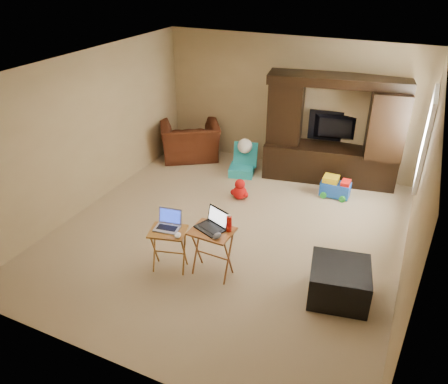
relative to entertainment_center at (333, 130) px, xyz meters
The scene contains 22 objects.
floor 2.78m from the entertainment_center, 111.25° to the right, with size 5.50×5.50×0.00m, color tan.
ceiling 3.01m from the entertainment_center, 111.25° to the right, with size 5.50×5.50×0.00m, color silver.
wall_back 1.03m from the entertainment_center, 160.71° to the left, with size 5.00×5.00×0.00m, color tan.
wall_front 5.26m from the entertainment_center, 100.32° to the right, with size 5.00×5.00×0.00m, color tan.
wall_left 4.22m from the entertainment_center, 144.88° to the right, with size 5.50×5.50×0.00m, color tan.
wall_right 2.89m from the entertainment_center, 57.22° to the right, with size 5.50×5.50×0.00m, color tan.
window_pane 1.82m from the entertainment_center, 29.50° to the right, with size 1.20×1.20×0.00m, color white.
window_frame 1.80m from the entertainment_center, 29.82° to the right, with size 0.06×1.14×1.34m, color white.
entertainment_center is the anchor object (origin of this frame).
television 0.24m from the entertainment_center, 90.00° to the left, with size 1.00×0.13×0.57m, color black.
recliner 2.90m from the entertainment_center, behind, with size 1.17×1.02×0.76m, color #4B1E10.
child_rocker 1.76m from the entertainment_center, 161.75° to the right, with size 0.45×0.52×0.61m, color teal, non-canonical shape.
plush_toy 2.01m from the entertainment_center, 130.68° to the right, with size 0.34×0.28×0.38m, color red, non-canonical shape.
push_toy 1.04m from the entertainment_center, 65.47° to the right, with size 0.51×0.37×0.39m, color blue, non-canonical shape.
ottoman 3.37m from the entertainment_center, 74.57° to the right, with size 0.71×0.71×0.46m, color black.
tray_table_left 3.86m from the entertainment_center, 110.16° to the right, with size 0.47×0.38×0.61m, color #AC7029.
tray_table_right 3.56m from the entertainment_center, 102.15° to the right, with size 0.53×0.42×0.69m, color #9F6326.
laptop_left 3.79m from the entertainment_center, 110.74° to the right, with size 0.32×0.27×0.24m, color #A4A5A9.
laptop_right 3.49m from the entertainment_center, 102.87° to the right, with size 0.36×0.29×0.24m, color black.
mouse_left 3.82m from the entertainment_center, 107.11° to the right, with size 0.08×0.12×0.05m, color white.
mouse_right 3.60m from the entertainment_center, 99.73° to the right, with size 0.09×0.14×0.06m, color #3D3C41.
water_bottle 3.39m from the entertainment_center, 99.13° to the right, with size 0.07×0.07×0.21m, color red.
Camera 1 is at (2.28, -5.13, 3.79)m, focal length 35.00 mm.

